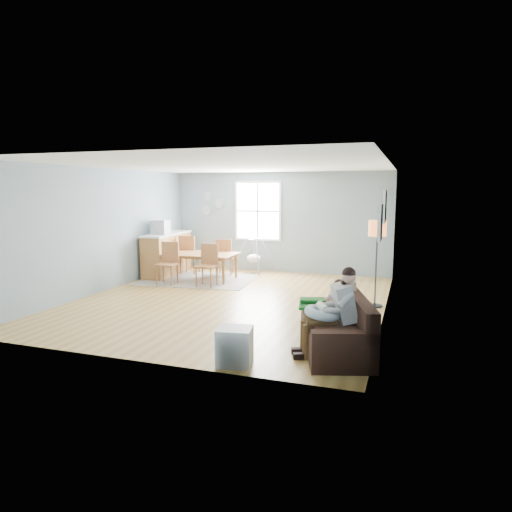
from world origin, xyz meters
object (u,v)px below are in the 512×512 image
at_px(floor_lamp, 377,236).
at_px(monitor, 160,227).
at_px(dining_table, 198,267).
at_px(chair_ne, 224,255).
at_px(chair_se, 208,262).
at_px(baby_swing, 254,258).
at_px(storage_cube, 234,346).
at_px(sofa, 339,330).
at_px(chair_sw, 168,260).
at_px(toddler, 332,301).
at_px(father, 333,309).
at_px(chair_nw, 189,252).
at_px(counter, 167,253).

bearing_deg(floor_lamp, monitor, 165.94).
bearing_deg(monitor, floor_lamp, -14.06).
xyz_separation_m(dining_table, chair_ne, (0.42, 0.72, 0.22)).
distance_m(dining_table, chair_se, 0.86).
relative_size(dining_table, baby_swing, 1.72).
bearing_deg(chair_se, baby_swing, 77.26).
bearing_deg(storage_cube, sofa, 40.95).
relative_size(sofa, baby_swing, 1.87).
bearing_deg(chair_se, chair_sw, -173.82).
relative_size(toddler, chair_ne, 0.80).
bearing_deg(father, storage_cube, -147.58).
distance_m(floor_lamp, chair_nw, 5.37).
bearing_deg(father, chair_ne, 126.48).
xyz_separation_m(storage_cube, chair_se, (-2.36, 4.32, 0.32)).
bearing_deg(chair_ne, baby_swing, 46.97).
distance_m(chair_ne, counter, 1.55).
height_order(floor_lamp, counter, floor_lamp).
distance_m(father, storage_cube, 1.41).
height_order(floor_lamp, chair_sw, floor_lamp).
distance_m(chair_nw, monitor, 1.01).
distance_m(chair_sw, chair_se, 0.98).
bearing_deg(sofa, father, -97.06).
distance_m(storage_cube, baby_swing, 6.58).
height_order(floor_lamp, baby_swing, floor_lamp).
bearing_deg(dining_table, floor_lamp, -18.09).
bearing_deg(storage_cube, counter, 126.93).
xyz_separation_m(toddler, dining_table, (-3.98, 3.77, -0.32)).
distance_m(floor_lamp, chair_sw, 4.91).
xyz_separation_m(chair_sw, chair_nw, (-0.15, 1.32, 0.02)).
height_order(sofa, storage_cube, sofa).
height_order(sofa, chair_nw, chair_nw).
xyz_separation_m(chair_nw, monitor, (-0.50, -0.55, 0.68)).
distance_m(chair_ne, monitor, 1.78).
relative_size(father, chair_se, 1.24).
bearing_deg(baby_swing, chair_sw, -124.44).
xyz_separation_m(sofa, monitor, (-5.16, 3.97, 1.01)).
relative_size(chair_nw, baby_swing, 0.95).
height_order(toddler, dining_table, toddler).
distance_m(father, chair_nw, 6.68).
bearing_deg(toddler, counter, 140.48).
bearing_deg(sofa, chair_ne, 128.47).
bearing_deg(chair_sw, storage_cube, -51.63).
xyz_separation_m(floor_lamp, dining_table, (-4.40, 1.31, -1.04)).
distance_m(chair_ne, baby_swing, 0.88).
height_order(floor_lamp, chair_ne, floor_lamp).
bearing_deg(counter, monitor, -83.84).
bearing_deg(chair_sw, chair_nw, 96.50).
bearing_deg(chair_se, counter, 148.06).
bearing_deg(monitor, father, -39.78).
relative_size(father, monitor, 2.99).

